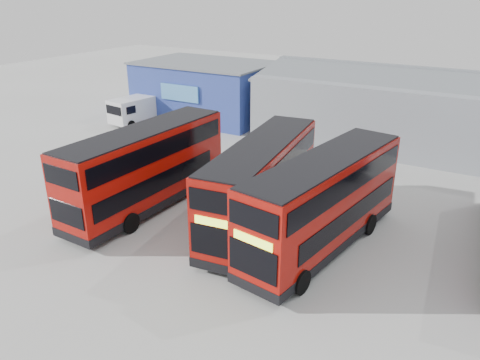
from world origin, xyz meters
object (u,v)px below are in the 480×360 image
office_block (206,89)px  panel_van (138,108)px  maintenance_shed (462,114)px  double_decker_right (323,204)px  double_decker_left (146,169)px  double_decker_centre (261,186)px

office_block → panel_van: office_block is taller
maintenance_shed → panel_van: size_ratio=5.34×
maintenance_shed → double_decker_right: (-3.63, -19.59, -0.35)m
maintenance_shed → double_decker_left: 24.45m
office_block → maintenance_shed: maintenance_shed is taller
office_block → double_decker_right: (18.37, -17.59, -0.32)m
maintenance_shed → double_decker_centre: (-7.12, -19.09, -0.35)m
double_decker_centre → panel_van: bearing=140.6°
maintenance_shed → double_decker_centre: bearing=-110.5°
office_block → maintenance_shed: size_ratio=0.40×
double_decker_left → office_block: bearing=-63.3°
double_decker_left → double_decker_right: bearing=-173.9°
maintenance_shed → double_decker_left: (-13.62, -20.30, -0.32)m
double_decker_left → double_decker_centre: 6.61m
panel_van → office_block: bearing=59.0°
double_decker_left → double_decker_centre: bearing=-167.4°
office_block → double_decker_right: bearing=-43.7°
double_decker_right → panel_van: size_ratio=1.92×
double_decker_centre → office_block: bearing=124.1°
maintenance_shed → panel_van: 27.01m
double_decker_centre → maintenance_shed: bearing=62.6°
office_block → double_decker_left: office_block is taller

